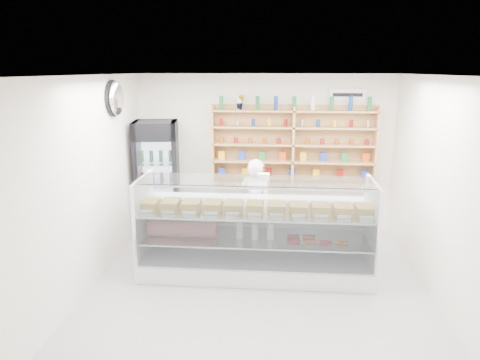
{
  "coord_description": "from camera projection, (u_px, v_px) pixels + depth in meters",
  "views": [
    {
      "loc": [
        0.19,
        -5.05,
        2.87
      ],
      "look_at": [
        -0.31,
        0.9,
        1.32
      ],
      "focal_mm": 32.0,
      "sensor_mm": 36.0,
      "label": 1
    }
  ],
  "objects": [
    {
      "name": "wall_sign",
      "position": [
        348.0,
        95.0,
        7.26
      ],
      "size": [
        0.62,
        0.03,
        0.2
      ],
      "primitive_type": "cube",
      "color": "white",
      "rests_on": "back_wall"
    },
    {
      "name": "potted_plant",
      "position": [
        240.0,
        102.0,
        7.32
      ],
      "size": [
        0.16,
        0.13,
        0.26
      ],
      "primitive_type": "imported",
      "rotation": [
        0.0,
        0.0,
        -0.15
      ],
      "color": "#1E6626",
      "rests_on": "wall_shelving"
    },
    {
      "name": "security_mirror",
      "position": [
        116.0,
        98.0,
        6.33
      ],
      "size": [
        0.15,
        0.5,
        0.5
      ],
      "primitive_type": "ellipsoid",
      "color": "silver",
      "rests_on": "left_wall"
    },
    {
      "name": "room",
      "position": [
        259.0,
        192.0,
        5.26
      ],
      "size": [
        5.0,
        5.0,
        5.0
      ],
      "color": "#9A9A9E",
      "rests_on": "ground"
    },
    {
      "name": "wall_shelving",
      "position": [
        293.0,
        145.0,
        7.43
      ],
      "size": [
        2.84,
        0.28,
        1.33
      ],
      "color": "#AE7552",
      "rests_on": "back_wall"
    },
    {
      "name": "drinks_cooler",
      "position": [
        157.0,
        179.0,
        7.47
      ],
      "size": [
        0.83,
        0.82,
        2.02
      ],
      "rotation": [
        0.0,
        0.0,
        0.17
      ],
      "color": "black",
      "rests_on": "floor"
    },
    {
      "name": "shop_worker",
      "position": [
        255.0,
        205.0,
        6.83
      ],
      "size": [
        0.64,
        0.52,
        1.52
      ],
      "primitive_type": "imported",
      "rotation": [
        0.0,
        0.0,
        2.82
      ],
      "color": "white",
      "rests_on": "floor"
    },
    {
      "name": "display_counter",
      "position": [
        255.0,
        249.0,
        6.12
      ],
      "size": [
        3.25,
        0.97,
        1.41
      ],
      "color": "white",
      "rests_on": "floor"
    }
  ]
}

